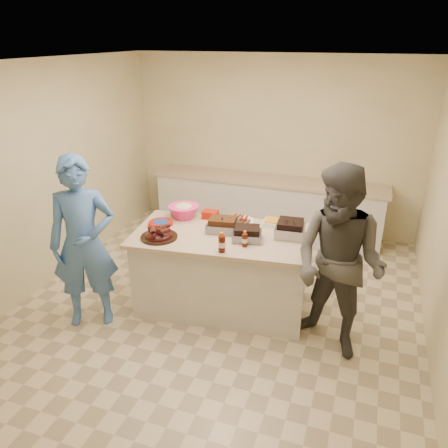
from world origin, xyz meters
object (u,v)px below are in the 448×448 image
(bbq_bottle_a, at_px, (222,252))
(mustard_bottle, at_px, (211,228))
(coleslaw_bowl, at_px, (184,217))
(plastic_cup, at_px, (174,216))
(rib_platter, at_px, (159,238))
(guest_blue, at_px, (94,319))
(bbq_bottle_b, at_px, (245,246))
(roasting_pan, at_px, (290,236))
(island, at_px, (223,305))
(guest_gray, at_px, (329,346))

(bbq_bottle_a, relative_size, mustard_bottle, 1.65)
(coleslaw_bowl, xyz_separation_m, plastic_cup, (-0.14, 0.00, 0.00))
(rib_platter, height_order, guest_blue, rib_platter)
(bbq_bottle_a, relative_size, bbq_bottle_b, 1.22)
(guest_blue, bearing_deg, roasting_pan, -2.90)
(island, relative_size, bbq_bottle_b, 11.38)
(bbq_bottle_b, bearing_deg, roasting_pan, 45.27)
(island, xyz_separation_m, bbq_bottle_a, (0.13, -0.40, 0.93))
(bbq_bottle_a, distance_m, guest_gray, 1.47)
(roasting_pan, xyz_separation_m, bbq_bottle_a, (-0.57, -0.59, 0.00))
(guest_blue, bearing_deg, mustard_bottle, 9.15)
(roasting_pan, bearing_deg, guest_blue, -159.93)
(roasting_pan, xyz_separation_m, guest_blue, (-1.98, -0.92, -0.93))
(rib_platter, relative_size, roasting_pan, 1.30)
(mustard_bottle, bearing_deg, rib_platter, -137.03)
(roasting_pan, distance_m, coleslaw_bowl, 1.31)
(bbq_bottle_b, distance_m, guest_gray, 1.34)
(rib_platter, distance_m, coleslaw_bowl, 0.61)
(mustard_bottle, relative_size, plastic_cup, 1.27)
(rib_platter, distance_m, bbq_bottle_b, 0.94)
(roasting_pan, xyz_separation_m, mustard_bottle, (-0.88, -0.09, 0.00))
(plastic_cup, xyz_separation_m, guest_gray, (2.01, -0.64, -0.93))
(guest_blue, bearing_deg, island, 1.99)
(mustard_bottle, distance_m, guest_blue, 1.66)
(guest_blue, bearing_deg, bbq_bottle_a, -14.63)
(bbq_bottle_b, relative_size, guest_gray, 0.09)
(mustard_bottle, relative_size, guest_gray, 0.07)
(bbq_bottle_b, bearing_deg, island, 146.76)
(island, xyz_separation_m, guest_gray, (1.28, -0.33, 0.00))
(island, bearing_deg, guest_gray, -21.24)
(plastic_cup, height_order, guest_gray, plastic_cup)
(plastic_cup, bearing_deg, roasting_pan, -4.55)
(island, distance_m, rib_platter, 1.15)
(roasting_pan, bearing_deg, plastic_cup, 170.72)
(rib_platter, height_order, plastic_cup, rib_platter)
(rib_platter, height_order, coleslaw_bowl, coleslaw_bowl)
(coleslaw_bowl, relative_size, mustard_bottle, 2.86)
(mustard_bottle, bearing_deg, island, -30.42)
(bbq_bottle_b, height_order, guest_blue, bbq_bottle_b)
(bbq_bottle_b, height_order, mustard_bottle, bbq_bottle_b)
(island, bearing_deg, rib_platter, -159.64)
(island, height_order, plastic_cup, plastic_cup)
(coleslaw_bowl, bearing_deg, bbq_bottle_b, -29.08)
(bbq_bottle_a, bearing_deg, plastic_cup, 140.89)
(bbq_bottle_a, bearing_deg, island, 108.53)
(roasting_pan, distance_m, plastic_cup, 1.44)
(rib_platter, height_order, guest_gray, rib_platter)
(bbq_bottle_b, distance_m, plastic_cup, 1.16)
(rib_platter, bearing_deg, bbq_bottle_a, -6.72)
(roasting_pan, distance_m, bbq_bottle_a, 0.82)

